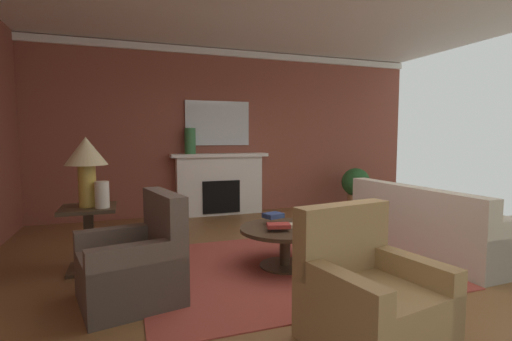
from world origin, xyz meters
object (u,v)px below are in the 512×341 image
(coffee_table, at_px, (285,238))
(side_table, at_px, (89,234))
(sofa, at_px, (430,229))
(vase_on_side_table, at_px, (102,195))
(table_lamp, at_px, (86,158))
(fireplace, at_px, (220,186))
(vase_mantel_left, at_px, (190,141))
(armchair_facing_fireplace, at_px, (369,302))
(potted_plant, at_px, (356,185))
(mantel_mirror, at_px, (218,123))
(armchair_near_window, at_px, (135,267))

(coffee_table, xyz_separation_m, side_table, (-2.04, 0.62, 0.06))
(sofa, xyz_separation_m, vase_on_side_table, (-3.82, 0.61, 0.54))
(coffee_table, distance_m, table_lamp, 2.31)
(fireplace, distance_m, vase_mantel_left, 1.00)
(sofa, relative_size, table_lamp, 2.85)
(sofa, height_order, armchair_facing_fireplace, armchair_facing_fireplace)
(side_table, height_order, vase_on_side_table, vase_on_side_table)
(vase_mantel_left, bearing_deg, armchair_facing_fireplace, -84.39)
(vase_on_side_table, distance_m, potted_plant, 5.07)
(potted_plant, bearing_deg, table_lamp, -157.17)
(vase_mantel_left, bearing_deg, table_lamp, -122.36)
(sofa, bearing_deg, side_table, 169.53)
(coffee_table, bearing_deg, mantel_mirror, 89.76)
(fireplace, height_order, potted_plant, fireplace)
(side_table, distance_m, vase_on_side_table, 0.48)
(mantel_mirror, distance_m, armchair_facing_fireplace, 4.99)
(mantel_mirror, distance_m, vase_mantel_left, 0.66)
(armchair_near_window, xyz_separation_m, armchair_facing_fireplace, (1.51, -1.28, 0.00))
(armchair_near_window, distance_m, coffee_table, 1.63)
(armchair_near_window, bearing_deg, armchair_facing_fireplace, -40.29)
(vase_mantel_left, bearing_deg, armchair_near_window, -107.66)
(sofa, height_order, coffee_table, sofa)
(coffee_table, height_order, table_lamp, table_lamp)
(mantel_mirror, relative_size, vase_on_side_table, 4.32)
(armchair_facing_fireplace, bearing_deg, fireplace, 88.82)
(fireplace, height_order, armchair_near_window, fireplace)
(coffee_table, relative_size, potted_plant, 1.20)
(armchair_facing_fireplace, bearing_deg, vase_mantel_left, 95.61)
(mantel_mirror, relative_size, potted_plant, 1.46)
(fireplace, xyz_separation_m, vase_on_side_table, (-1.90, -2.54, 0.30))
(armchair_facing_fireplace, bearing_deg, mantel_mirror, 88.85)
(mantel_mirror, height_order, sofa, mantel_mirror)
(sofa, distance_m, table_lamp, 4.15)
(vase_mantel_left, bearing_deg, fireplace, 5.12)
(side_table, xyz_separation_m, potted_plant, (4.75, 2.00, 0.09))
(armchair_near_window, bearing_deg, coffee_table, 11.94)
(sofa, distance_m, armchair_facing_fireplace, 2.52)
(table_lamp, bearing_deg, fireplace, 49.70)
(mantel_mirror, distance_m, sofa, 4.05)
(fireplace, bearing_deg, potted_plant, -8.83)
(fireplace, relative_size, coffee_table, 1.80)
(vase_on_side_table, bearing_deg, armchair_near_window, -70.97)
(fireplace, distance_m, sofa, 3.70)
(coffee_table, bearing_deg, vase_on_side_table, 165.04)
(fireplace, height_order, vase_mantel_left, vase_mantel_left)
(armchair_near_window, distance_m, table_lamp, 1.40)
(sofa, height_order, side_table, sofa)
(armchair_near_window, distance_m, vase_on_side_table, 1.04)
(table_lamp, relative_size, vase_on_side_table, 2.67)
(fireplace, bearing_deg, sofa, -58.62)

